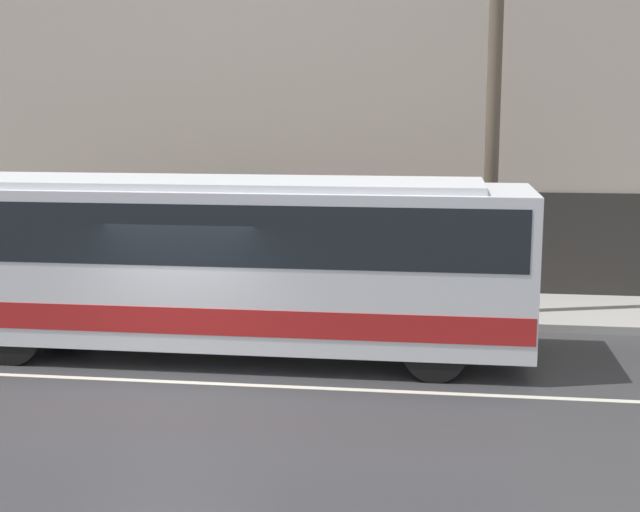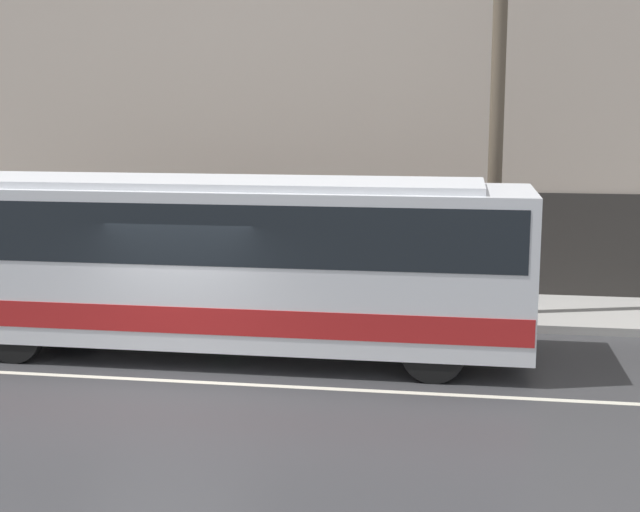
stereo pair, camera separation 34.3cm
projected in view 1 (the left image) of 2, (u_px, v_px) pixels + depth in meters
The scene contains 7 objects.
ground_plane at pixel (174, 382), 14.38m from camera, with size 60.00×60.00×0.00m, color #38383A.
sidewalk at pixel (247, 302), 19.72m from camera, with size 60.00×2.97×0.17m.
building_facade at pixel (259, 89), 20.51m from camera, with size 60.00×0.35×9.90m.
lane_stripe at pixel (174, 382), 14.38m from camera, with size 54.00×0.14×0.01m.
transit_bus at pixel (210, 256), 15.78m from camera, with size 11.22×2.61×3.14m.
utility_pole_near at pixel (494, 100), 17.71m from camera, with size 0.29×0.29×8.66m.
pedestrian_waiting at pixel (220, 258), 20.44m from camera, with size 0.36×0.36×1.66m.
Camera 1 is at (4.19, -13.38, 4.46)m, focal length 50.00 mm.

